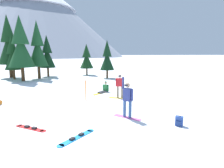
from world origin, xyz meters
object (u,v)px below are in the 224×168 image
(trail_marker_pole, at_px, (86,91))
(pine_tree_slender, at_px, (107,58))
(backpack_blue, at_px, (179,121))
(pine_tree_leaning, at_px, (87,58))
(pine_tree_young, at_px, (38,47))
(loose_snowboard_far_spare, at_px, (31,128))
(snowboarder_foreground, at_px, (127,99))
(loose_snowboard_near_right, at_px, (77,137))
(snowboarder_background, at_px, (104,89))
(pine_tree_short, at_px, (21,46))
(pine_tree_twin, at_px, (9,44))
(snowboarder_midground, at_px, (120,86))
(pine_tree_tall, at_px, (47,54))
(pine_tree_broad, at_px, (12,55))

(trail_marker_pole, bearing_deg, pine_tree_slender, 68.95)
(backpack_blue, distance_m, trail_marker_pole, 6.59)
(backpack_blue, relative_size, pine_tree_leaning, 0.10)
(pine_tree_young, bearing_deg, loose_snowboard_far_spare, -85.75)
(snowboarder_foreground, relative_size, loose_snowboard_near_right, 1.28)
(snowboarder_foreground, relative_size, loose_snowboard_far_spare, 1.42)
(snowboarder_background, relative_size, pine_tree_young, 0.21)
(pine_tree_slender, bearing_deg, pine_tree_short, 179.74)
(loose_snowboard_far_spare, relative_size, pine_tree_short, 0.19)
(loose_snowboard_near_right, height_order, pine_tree_slender, pine_tree_slender)
(pine_tree_young, relative_size, pine_tree_twin, 0.89)
(loose_snowboard_far_spare, xyz_separation_m, loose_snowboard_near_right, (1.85, -1.46, -0.00))
(snowboarder_foreground, xyz_separation_m, pine_tree_leaning, (0.75, 19.83, 1.58))
(snowboarder_midground, distance_m, pine_tree_young, 15.11)
(loose_snowboard_far_spare, relative_size, pine_tree_leaning, 0.31)
(snowboarder_foreground, bearing_deg, pine_tree_slender, 79.58)
(snowboarder_background, xyz_separation_m, loose_snowboard_near_right, (-3.01, -8.11, -0.30))
(trail_marker_pole, bearing_deg, backpack_blue, -58.60)
(backpack_blue, relative_size, pine_tree_tall, 0.08)
(trail_marker_pole, bearing_deg, pine_tree_short, 117.24)
(loose_snowboard_far_spare, relative_size, pine_tree_twin, 0.18)
(loose_snowboard_near_right, bearing_deg, pine_tree_slender, 72.08)
(snowboarder_background, xyz_separation_m, pine_tree_broad, (-9.14, 10.89, 2.74))
(loose_snowboard_near_right, height_order, pine_tree_broad, pine_tree_broad)
(trail_marker_pole, relative_size, pine_tree_leaning, 0.30)
(pine_tree_slender, bearing_deg, pine_tree_twin, 162.45)
(pine_tree_young, xyz_separation_m, pine_tree_short, (-1.61, -1.87, 0.12))
(snowboarder_background, xyz_separation_m, pine_tree_leaning, (0.41, 13.38, 2.24))
(pine_tree_short, bearing_deg, loose_snowboard_far_spare, -79.42)
(loose_snowboard_far_spare, bearing_deg, snowboarder_foreground, 2.39)
(pine_tree_twin, height_order, pine_tree_broad, pine_tree_twin)
(pine_tree_short, relative_size, pine_tree_twin, 0.91)
(snowboarder_midground, distance_m, snowboarder_background, 2.54)
(pine_tree_tall, bearing_deg, pine_tree_twin, -178.78)
(snowboarder_midground, bearing_deg, snowboarder_background, 103.88)
(pine_tree_short, xyz_separation_m, pine_tree_broad, (-1.38, 1.99, -1.07))
(loose_snowboard_near_right, height_order, trail_marker_pole, trail_marker_pole)
(snowboarder_foreground, bearing_deg, snowboarder_midground, 77.12)
(pine_tree_short, bearing_deg, backpack_blue, -61.35)
(pine_tree_slender, bearing_deg, loose_snowboard_near_right, -107.92)
(pine_tree_broad, bearing_deg, loose_snowboard_near_right, -72.11)
(snowboarder_midground, bearing_deg, pine_tree_leaning, 90.64)
(pine_tree_leaning, relative_size, pine_tree_slender, 0.94)
(pine_tree_short, xyz_separation_m, pine_tree_slender, (10.24, -0.05, -1.40))
(pine_tree_twin, bearing_deg, pine_tree_slender, -17.55)
(loose_snowboard_near_right, relative_size, trail_marker_pole, 1.13)
(pine_tree_young, xyz_separation_m, pine_tree_broad, (-2.99, 0.11, -0.95))
(snowboarder_midground, xyz_separation_m, pine_tree_tall, (-5.75, 15.27, 2.23))
(snowboarder_foreground, relative_size, pine_tree_tall, 0.36)
(pine_tree_broad, bearing_deg, pine_tree_short, -55.24)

